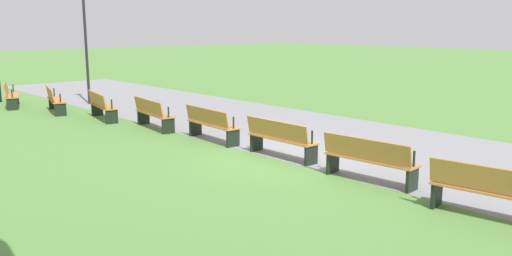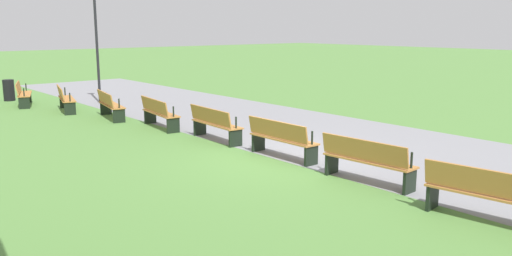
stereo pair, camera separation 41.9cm
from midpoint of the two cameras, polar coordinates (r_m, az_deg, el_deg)
The scene contains 11 objects.
ground_plane at distance 12.04m, azimuth 1.88°, elevation -3.24°, with size 120.00×120.00×0.00m, color #54843D.
path_paving at distance 13.92m, azimuth 9.59°, elevation -1.42°, with size 39.34×5.62×0.01m, color gray.
bench_0 at distance 21.62m, azimuth -25.71°, elevation 3.32°, with size 1.94×1.06×0.89m.
bench_1 at distance 19.60m, azimuth -21.67°, elevation 2.95°, with size 1.94×0.95×0.89m.
bench_2 at distance 17.59m, azimuth -17.14°, elevation 2.40°, with size 1.94×0.83×0.89m.
bench_3 at distance 15.62m, azimuth -11.94°, elevation 1.61°, with size 1.93×0.72×0.89m.
bench_4 at distance 13.71m, azimuth -5.81°, elevation 0.50°, with size 1.91×0.60×0.89m.
bench_5 at distance 11.89m, azimuth 1.65°, elevation -1.07°, with size 1.89×0.47×0.89m.
bench_6 at distance 10.22m, azimuth 11.03°, elevation -3.28°, with size 1.91×0.60×0.89m.
bench_7 at distance 8.80m, azimuth 23.09°, elevation -6.32°, with size 1.93×0.72×0.89m.
lamp_post at distance 21.20m, azimuth -18.70°, elevation 10.59°, with size 0.32×0.32×4.39m.
Camera 1 is at (8.25, -8.27, 2.97)m, focal length 36.72 mm.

